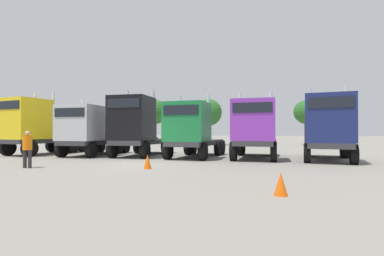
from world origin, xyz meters
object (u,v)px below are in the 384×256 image
object	(u,v)px
semi_truck_silver	(87,130)
visitor_in_hivis	(27,146)
semi_truck_yellow	(33,126)
semi_truck_navy	(328,127)
semi_truck_green	(191,130)
semi_truck_purple	(254,129)
traffic_cone_far	(147,162)
semi_truck_black	(136,126)
traffic_cone_mid	(281,184)

from	to	relation	value
semi_truck_silver	visitor_in_hivis	distance (m)	6.50
semi_truck_yellow	semi_truck_silver	size ratio (longest dim) A/B	1.07
semi_truck_yellow	semi_truck_navy	bearing A→B (deg)	100.28
semi_truck_silver	visitor_in_hivis	world-z (taller)	semi_truck_silver
semi_truck_yellow	semi_truck_green	bearing A→B (deg)	100.77
visitor_in_hivis	semi_truck_purple	bearing A→B (deg)	-54.83
semi_truck_purple	visitor_in_hivis	bearing A→B (deg)	-54.32
traffic_cone_far	semi_truck_navy	bearing A→B (deg)	33.52
semi_truck_silver	semi_truck_black	size ratio (longest dim) A/B	0.92
semi_truck_purple	traffic_cone_mid	bearing A→B (deg)	7.46
traffic_cone_mid	semi_truck_black	bearing A→B (deg)	132.43
semi_truck_silver	visitor_in_hivis	xyz separation A→B (m)	(1.28, -6.32, -0.81)
semi_truck_green	semi_truck_navy	xyz separation A→B (m)	(7.90, 0.14, 0.15)
semi_truck_navy	semi_truck_black	bearing A→B (deg)	-83.45
semi_truck_purple	traffic_cone_far	size ratio (longest dim) A/B	9.72
semi_truck_purple	traffic_cone_far	xyz separation A→B (m)	(-4.39, -5.74, -1.50)
semi_truck_yellow	semi_truck_silver	world-z (taller)	semi_truck_yellow
semi_truck_yellow	traffic_cone_mid	distance (m)	19.02
semi_truck_black	semi_truck_purple	world-z (taller)	semi_truck_black
semi_truck_navy	traffic_cone_mid	world-z (taller)	semi_truck_navy
semi_truck_black	visitor_in_hivis	xyz separation A→B (m)	(-2.13, -6.76, -1.04)
semi_truck_silver	semi_truck_green	size ratio (longest dim) A/B	0.96
semi_truck_navy	semi_truck_purple	bearing A→B (deg)	-85.52
semi_truck_yellow	semi_truck_green	size ratio (longest dim) A/B	1.02
semi_truck_yellow	semi_truck_purple	world-z (taller)	semi_truck_yellow
semi_truck_black	traffic_cone_mid	world-z (taller)	semi_truck_black
semi_truck_black	semi_truck_navy	distance (m)	11.73
semi_truck_silver	traffic_cone_far	distance (m)	8.58
semi_truck_navy	traffic_cone_mid	xyz separation A→B (m)	(-2.85, -9.72, -1.61)
semi_truck_purple	semi_truck_yellow	bearing A→B (deg)	-86.71
semi_truck_black	semi_truck_green	size ratio (longest dim) A/B	1.04
semi_truck_black	semi_truck_navy	xyz separation A→B (m)	(11.73, 0.00, -0.11)
traffic_cone_mid	semi_truck_navy	bearing A→B (deg)	73.64
semi_truck_yellow	traffic_cone_far	xyz separation A→B (m)	(11.01, -5.00, -1.75)
semi_truck_black	visitor_in_hivis	world-z (taller)	semi_truck_black
semi_truck_yellow	traffic_cone_far	size ratio (longest dim) A/B	9.93
semi_truck_purple	semi_truck_navy	world-z (taller)	semi_truck_navy
semi_truck_yellow	traffic_cone_mid	bearing A→B (deg)	69.73
traffic_cone_mid	traffic_cone_far	size ratio (longest dim) A/B	0.96
visitor_in_hivis	traffic_cone_far	distance (m)	5.59
semi_truck_silver	semi_truck_black	bearing A→B (deg)	96.12
semi_truck_green	visitor_in_hivis	world-z (taller)	semi_truck_green
semi_truck_navy	semi_truck_green	bearing A→B (deg)	-82.42
semi_truck_silver	semi_truck_green	world-z (taller)	semi_truck_green
semi_truck_silver	semi_truck_purple	distance (m)	11.12
semi_truck_yellow	visitor_in_hivis	world-z (taller)	semi_truck_yellow
semi_truck_black	semi_truck_green	distance (m)	3.84
semi_truck_navy	semi_truck_silver	bearing A→B (deg)	-81.76
semi_truck_black	semi_truck_purple	size ratio (longest dim) A/B	1.04
semi_truck_purple	traffic_cone_mid	distance (m)	10.05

